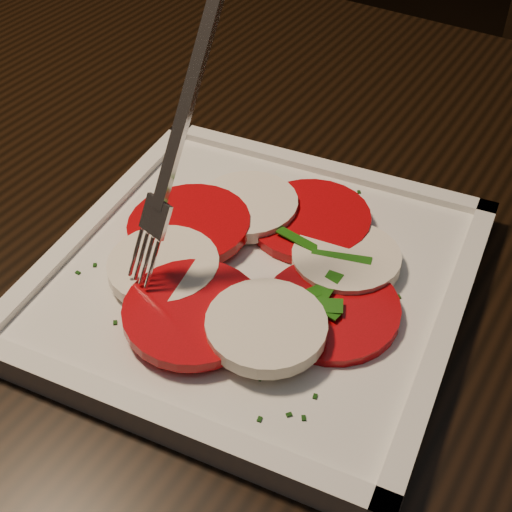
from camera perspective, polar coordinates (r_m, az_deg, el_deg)
name	(u,v)px	position (r m, az deg, el deg)	size (l,w,h in m)	color
table	(330,314)	(0.64, 5.95, -4.62)	(1.29, 0.94, 0.75)	black
plate	(256,279)	(0.51, 0.00, -1.86)	(0.29, 0.29, 0.01)	white
caprese_salad	(256,263)	(0.50, 0.01, -0.55)	(0.23, 0.24, 0.02)	#BD040E
fork	(190,136)	(0.45, -5.32, 9.52)	(0.04, 0.09, 0.18)	white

